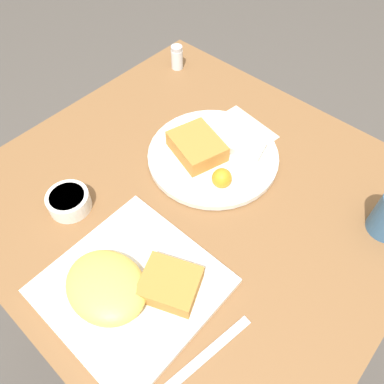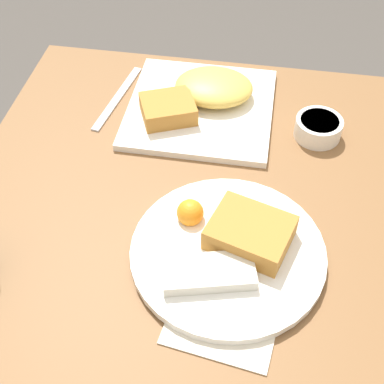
{
  "view_description": "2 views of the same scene",
  "coord_description": "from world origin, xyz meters",
  "px_view_note": "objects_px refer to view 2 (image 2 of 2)",
  "views": [
    {
      "loc": [
        0.32,
        -0.37,
        1.41
      ],
      "look_at": [
        0.01,
        -0.02,
        0.78
      ],
      "focal_mm": 35.0,
      "sensor_mm": 36.0,
      "label": 1
    },
    {
      "loc": [
        -0.06,
        0.59,
        1.44
      ],
      "look_at": [
        0.03,
        0.02,
        0.8
      ],
      "focal_mm": 50.0,
      "sensor_mm": 36.0,
      "label": 2
    }
  ],
  "objects_px": {
    "plate_square_near": "(201,100)",
    "butter_knife": "(118,98)",
    "sauce_ramekin": "(318,128)",
    "plate_oval_far": "(230,248)"
  },
  "relations": [
    {
      "from": "plate_square_near",
      "to": "sauce_ramekin",
      "type": "bearing_deg",
      "value": 169.1
    },
    {
      "from": "plate_square_near",
      "to": "butter_knife",
      "type": "distance_m",
      "value": 0.18
    },
    {
      "from": "plate_square_near",
      "to": "butter_knife",
      "type": "bearing_deg",
      "value": -1.45
    },
    {
      "from": "sauce_ramekin",
      "to": "plate_square_near",
      "type": "bearing_deg",
      "value": -10.9
    },
    {
      "from": "plate_oval_far",
      "to": "butter_knife",
      "type": "relative_size",
      "value": 1.4
    },
    {
      "from": "butter_knife",
      "to": "sauce_ramekin",
      "type": "bearing_deg",
      "value": 92.62
    },
    {
      "from": "plate_square_near",
      "to": "sauce_ramekin",
      "type": "distance_m",
      "value": 0.23
    },
    {
      "from": "plate_oval_far",
      "to": "sauce_ramekin",
      "type": "xyz_separation_m",
      "value": [
        -0.13,
        -0.3,
        0.0
      ]
    },
    {
      "from": "plate_square_near",
      "to": "plate_oval_far",
      "type": "bearing_deg",
      "value": 105.71
    },
    {
      "from": "plate_oval_far",
      "to": "butter_knife",
      "type": "bearing_deg",
      "value": -52.3
    }
  ]
}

